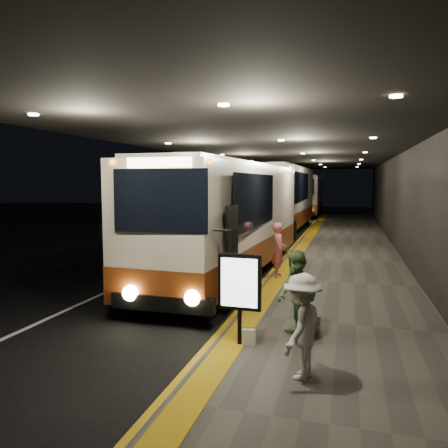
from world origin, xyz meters
The scene contains 18 objects.
ground centered at (0.00, 0.00, 0.00)m, with size 90.00×90.00×0.00m, color black.
lane_line_white centered at (-1.80, 5.00, 0.01)m, with size 0.12×50.00×0.01m, color silver.
kerb_stripe_yellow centered at (2.35, 5.00, 0.01)m, with size 0.18×50.00×0.01m, color gold.
sidewalk centered at (4.75, 5.00, 0.07)m, with size 4.50×50.00×0.15m, color #514C44.
tactile_strip centered at (2.85, 5.00, 0.16)m, with size 0.50×50.00×0.01m, color gold.
terminal_wall centered at (7.00, 5.00, 3.00)m, with size 0.10×50.00×6.00m, color black.
support_columns centered at (-1.50, 4.00, 2.20)m, with size 0.80×24.80×4.40m.
canopy centered at (2.50, 5.00, 4.60)m, with size 9.00×50.00×0.40m, color black.
coach_main centered at (1.03, 1.81, 1.79)m, with size 2.91×12.02×3.72m.
coach_second centered at (0.76, 15.51, 1.96)m, with size 2.87×13.00×4.08m.
coach_third centered at (1.03, 30.41, 1.78)m, with size 2.76×11.83×3.70m.
passenger_boarding centered at (2.80, 1.06, 1.03)m, with size 0.64×0.42×1.76m, color #D56365.
passenger_waiting_green centered at (3.98, -4.41, 1.02)m, with size 0.85×0.52×1.74m, color #547842.
passenger_waiting_white centered at (4.26, -6.00, 0.97)m, with size 1.06×0.49×1.64m, color silver.
bag_polka centered at (4.26, -3.98, 0.34)m, with size 0.32×0.14×0.38m, color black.
bag_plain centered at (3.17, -4.87, 0.30)m, with size 0.24×0.14×0.30m, color silver.
info_sign centered at (3.00, -4.92, 1.31)m, with size 0.81×0.13×1.72m.
stanchion_post centered at (2.75, -2.11, 0.69)m, with size 0.05×0.05×1.08m, color black.
Camera 1 is at (4.90, -12.63, 3.19)m, focal length 35.00 mm.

